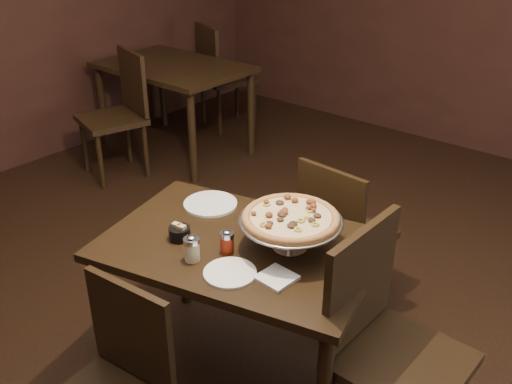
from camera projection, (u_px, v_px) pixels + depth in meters
The scene contains 15 objects.
room at pixel (233, 97), 2.05m from camera, with size 6.04×7.04×2.84m.
dining_table at pixel (240, 261), 2.49m from camera, with size 1.30×1.02×0.72m.
background_table at pixel (173, 76), 4.86m from camera, with size 1.26×0.84×0.78m.
pizza_stand at pixel (291, 218), 2.34m from camera, with size 0.44×0.44×0.18m.
parmesan_shaker at pixel (192, 249), 2.30m from camera, with size 0.07×0.07×0.12m.
pepper_flake_shaker at pixel (227, 242), 2.36m from camera, with size 0.06×0.06×0.10m.
packet_caddy at pixel (180, 233), 2.46m from camera, with size 0.09×0.09×0.07m.
napkin_stack at pixel (277, 278), 2.21m from camera, with size 0.13×0.13×0.01m, color white.
plate_left at pixel (210, 204), 2.74m from camera, with size 0.26×0.26×0.01m, color white.
plate_near at pixel (230, 273), 2.24m from camera, with size 0.21×0.21×0.01m, color white.
serving_spatula at pixel (261, 223), 2.31m from camera, with size 0.15×0.15×0.02m.
chair_far at pixel (341, 230), 3.01m from camera, with size 0.43×0.43×0.87m.
chair_side at pixel (385, 339), 2.18m from camera, with size 0.47×0.47×0.98m.
bg_chair_far at pixel (220, 73), 5.45m from camera, with size 0.61×0.61×1.00m.
bg_chair_near at pixel (120, 110), 4.52m from camera, with size 0.58×0.58×1.00m.
Camera 1 is at (1.38, -1.45, 2.04)m, focal length 40.00 mm.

